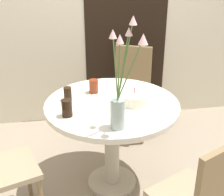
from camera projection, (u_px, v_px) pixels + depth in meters
The scene contains 12 objects.
ground_plane at pixel (112, 182), 2.69m from camera, with size 16.00×16.00×0.00m, color gray.
wall_back at pixel (93, 5), 3.25m from camera, with size 8.00×0.05×2.60m.
doorway_panel at pixel (126, 31), 3.39m from camera, with size 0.90×0.01×2.05m.
dining_table at pixel (112, 120), 2.43m from camera, with size 1.02×1.02×0.77m.
chair_near_front at pixel (131, 86), 3.27m from camera, with size 0.52×0.52×0.93m.
chair_left_flank at pixel (202, 196), 1.79m from camera, with size 0.53×0.53×0.93m.
birthday_cake at pixel (134, 98), 2.36m from camera, with size 0.24×0.24×0.12m.
flower_vase at pixel (121, 95), 1.92m from camera, with size 0.22×0.20×0.71m.
side_plate at pixel (146, 89), 2.59m from camera, with size 0.21×0.21×0.01m.
drink_glass_0 at pixel (94, 86), 2.52m from camera, with size 0.07×0.07×0.11m.
drink_glass_1 at pixel (67, 108), 2.15m from camera, with size 0.07×0.07×0.12m.
drink_glass_2 at pixel (68, 94), 2.39m from camera, with size 0.06×0.06×0.11m.
Camera 1 is at (-0.34, -2.10, 1.81)m, focal length 50.00 mm.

